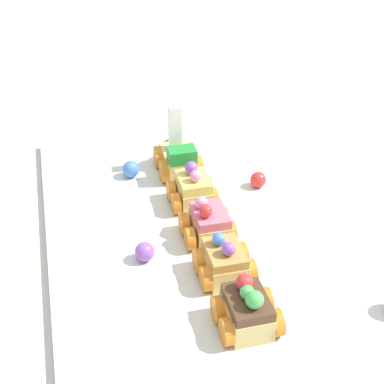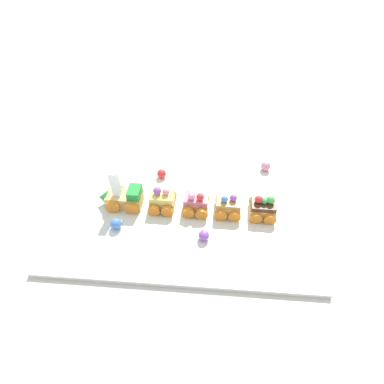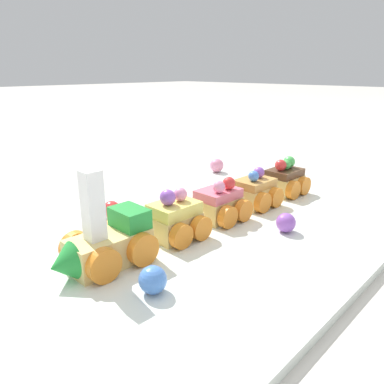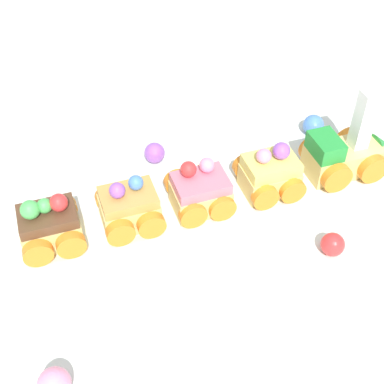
# 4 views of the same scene
# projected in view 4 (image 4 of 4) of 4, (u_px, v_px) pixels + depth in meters

# --- Properties ---
(ground_plane) EXTENTS (10.00, 10.00, 0.00)m
(ground_plane) POSITION_uv_depth(u_px,v_px,m) (222.00, 208.00, 0.65)
(ground_plane) COLOR beige
(display_board) EXTENTS (0.66, 0.45, 0.01)m
(display_board) POSITION_uv_depth(u_px,v_px,m) (222.00, 204.00, 0.64)
(display_board) COLOR silver
(display_board) RESTS_ON ground_plane
(cake_train_locomotive) EXTENTS (0.12, 0.07, 0.11)m
(cake_train_locomotive) POSITION_uv_depth(u_px,v_px,m) (348.00, 153.00, 0.66)
(cake_train_locomotive) COLOR #E5C675
(cake_train_locomotive) RESTS_ON display_board
(cake_car_lemon) EXTENTS (0.07, 0.07, 0.07)m
(cake_car_lemon) POSITION_uv_depth(u_px,v_px,m) (269.00, 173.00, 0.64)
(cake_car_lemon) COLOR #E5C675
(cake_car_lemon) RESTS_ON display_board
(cake_car_strawberry) EXTENTS (0.07, 0.07, 0.06)m
(cake_car_strawberry) POSITION_uv_depth(u_px,v_px,m) (199.00, 190.00, 0.62)
(cake_car_strawberry) COLOR #E5C675
(cake_car_strawberry) RESTS_ON display_board
(cake_car_caramel) EXTENTS (0.07, 0.07, 0.06)m
(cake_car_caramel) POSITION_uv_depth(u_px,v_px,m) (129.00, 207.00, 0.60)
(cake_car_caramel) COLOR #E5C675
(cake_car_caramel) RESTS_ON display_board
(cake_car_chocolate) EXTENTS (0.07, 0.07, 0.06)m
(cake_car_chocolate) POSITION_uv_depth(u_px,v_px,m) (50.00, 225.00, 0.58)
(cake_car_chocolate) COLOR #E5C675
(cake_car_chocolate) RESTS_ON display_board
(gumball_pink) EXTENTS (0.03, 0.03, 0.03)m
(gumball_pink) POSITION_uv_depth(u_px,v_px,m) (54.00, 384.00, 0.46)
(gumball_pink) COLOR pink
(gumball_pink) RESTS_ON display_board
(gumball_purple) EXTENTS (0.03, 0.03, 0.03)m
(gumball_purple) POSITION_uv_depth(u_px,v_px,m) (155.00, 153.00, 0.68)
(gumball_purple) COLOR #9956C6
(gumball_purple) RESTS_ON display_board
(gumball_blue) EXTENTS (0.03, 0.03, 0.03)m
(gumball_blue) POSITION_uv_depth(u_px,v_px,m) (313.00, 125.00, 0.72)
(gumball_blue) COLOR #4C84E0
(gumball_blue) RESTS_ON display_board
(gumball_red) EXTENTS (0.03, 0.03, 0.03)m
(gumball_red) POSITION_uv_depth(u_px,v_px,m) (333.00, 244.00, 0.57)
(gumball_red) COLOR red
(gumball_red) RESTS_ON display_board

